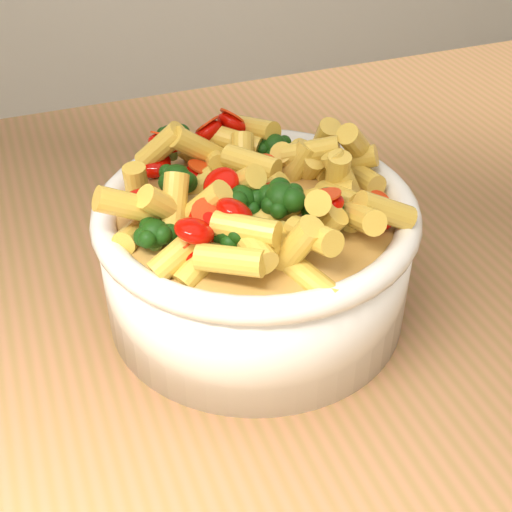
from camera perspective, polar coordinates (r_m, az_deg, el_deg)
name	(u,v)px	position (r m, az deg, el deg)	size (l,w,h in m)	color
table	(305,360)	(0.68, 3.93, -8.30)	(1.20, 0.80, 0.90)	#A36B46
serving_bowl	(256,255)	(0.54, 0.00, 0.11)	(0.24, 0.24, 0.10)	white
pasta_salad	(256,183)	(0.51, 0.00, 5.88)	(0.19, 0.19, 0.04)	#E9C449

